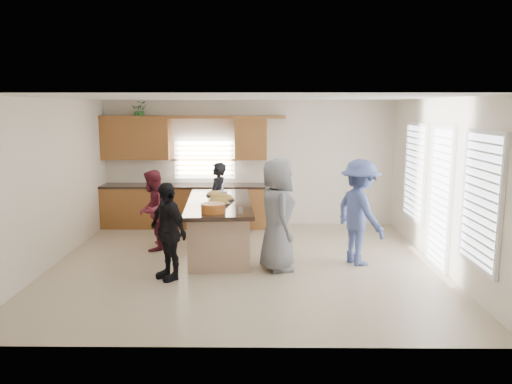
{
  "coord_description": "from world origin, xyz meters",
  "views": [
    {
      "loc": [
        0.27,
        -8.2,
        2.66
      ],
      "look_at": [
        0.18,
        0.59,
        1.15
      ],
      "focal_mm": 35.0,
      "sensor_mm": 36.0,
      "label": 1
    }
  ],
  "objects_px": {
    "woman_left_mid": "(153,210)",
    "salad_bowl": "(213,208)",
    "woman_left_back": "(218,199)",
    "woman_right_back": "(360,212)",
    "woman_left_front": "(168,231)",
    "island": "(219,228)",
    "woman_right_front": "(277,215)"
  },
  "relations": [
    {
      "from": "woman_left_back",
      "to": "woman_right_front",
      "type": "xyz_separation_m",
      "value": [
        1.16,
        -2.2,
        0.16
      ]
    },
    {
      "from": "salad_bowl",
      "to": "woman_right_front",
      "type": "bearing_deg",
      "value": -1.02
    },
    {
      "from": "island",
      "to": "salad_bowl",
      "type": "xyz_separation_m",
      "value": [
        -0.02,
        -0.99,
        0.58
      ]
    },
    {
      "from": "island",
      "to": "woman_left_mid",
      "type": "distance_m",
      "value": 1.3
    },
    {
      "from": "woman_left_mid",
      "to": "woman_right_front",
      "type": "bearing_deg",
      "value": 67.7
    },
    {
      "from": "woman_left_back",
      "to": "woman_left_mid",
      "type": "relative_size",
      "value": 1.02
    },
    {
      "from": "woman_left_mid",
      "to": "woman_right_front",
      "type": "relative_size",
      "value": 0.81
    },
    {
      "from": "island",
      "to": "woman_left_back",
      "type": "height_order",
      "value": "woman_left_back"
    },
    {
      "from": "island",
      "to": "woman_left_front",
      "type": "xyz_separation_m",
      "value": [
        -0.68,
        -1.48,
        0.31
      ]
    },
    {
      "from": "island",
      "to": "woman_left_mid",
      "type": "height_order",
      "value": "woman_left_mid"
    },
    {
      "from": "woman_left_back",
      "to": "woman_left_front",
      "type": "xyz_separation_m",
      "value": [
        -0.54,
        -2.67,
        -0.0
      ]
    },
    {
      "from": "salad_bowl",
      "to": "woman_right_back",
      "type": "xyz_separation_m",
      "value": [
        2.45,
        0.3,
        -0.14
      ]
    },
    {
      "from": "island",
      "to": "woman_left_back",
      "type": "bearing_deg",
      "value": 92.21
    },
    {
      "from": "woman_left_back",
      "to": "woman_left_front",
      "type": "distance_m",
      "value": 2.72
    },
    {
      "from": "island",
      "to": "woman_right_back",
      "type": "distance_m",
      "value": 2.57
    },
    {
      "from": "woman_left_front",
      "to": "woman_right_back",
      "type": "relative_size",
      "value": 0.85
    },
    {
      "from": "salad_bowl",
      "to": "woman_left_front",
      "type": "bearing_deg",
      "value": -143.68
    },
    {
      "from": "salad_bowl",
      "to": "woman_left_mid",
      "type": "distance_m",
      "value": 1.69
    },
    {
      "from": "salad_bowl",
      "to": "woman_left_back",
      "type": "bearing_deg",
      "value": 93.01
    },
    {
      "from": "woman_left_front",
      "to": "woman_right_back",
      "type": "bearing_deg",
      "value": 61.12
    },
    {
      "from": "woman_left_front",
      "to": "woman_right_back",
      "type": "xyz_separation_m",
      "value": [
        3.11,
        0.78,
        0.14
      ]
    },
    {
      "from": "island",
      "to": "woman_right_front",
      "type": "height_order",
      "value": "woman_right_front"
    },
    {
      "from": "woman_right_back",
      "to": "woman_left_back",
      "type": "bearing_deg",
      "value": 29.27
    },
    {
      "from": "woman_left_front",
      "to": "woman_right_front",
      "type": "distance_m",
      "value": 1.78
    },
    {
      "from": "woman_right_front",
      "to": "salad_bowl",
      "type": "bearing_deg",
      "value": 77.69
    },
    {
      "from": "woman_right_back",
      "to": "woman_right_front",
      "type": "bearing_deg",
      "value": 78.22
    },
    {
      "from": "island",
      "to": "woman_right_front",
      "type": "relative_size",
      "value": 1.5
    },
    {
      "from": "woman_left_front",
      "to": "woman_right_back",
      "type": "height_order",
      "value": "woman_right_back"
    },
    {
      "from": "woman_left_back",
      "to": "woman_left_front",
      "type": "height_order",
      "value": "woman_left_back"
    },
    {
      "from": "woman_left_back",
      "to": "woman_right_back",
      "type": "xyz_separation_m",
      "value": [
        2.57,
        -1.89,
        0.13
      ]
    },
    {
      "from": "woman_left_mid",
      "to": "salad_bowl",
      "type": "bearing_deg",
      "value": 52.02
    },
    {
      "from": "salad_bowl",
      "to": "woman_left_front",
      "type": "xyz_separation_m",
      "value": [
        -0.66,
        -0.48,
        -0.27
      ]
    }
  ]
}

